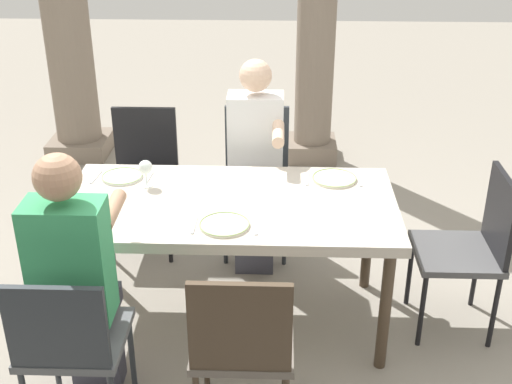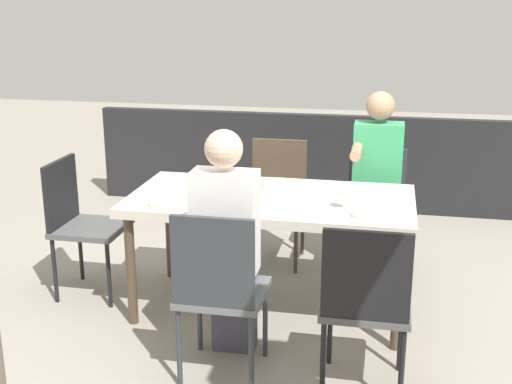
{
  "view_description": "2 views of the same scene",
  "coord_description": "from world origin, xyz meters",
  "views": [
    {
      "loc": [
        0.25,
        -3.14,
        2.37
      ],
      "look_at": [
        0.14,
        -0.05,
        0.84
      ],
      "focal_mm": 47.22,
      "sensor_mm": 36.0,
      "label": 1
    },
    {
      "loc": [
        -0.69,
        3.89,
        1.96
      ],
      "look_at": [
        0.09,
        0.01,
        0.79
      ],
      "focal_mm": 46.64,
      "sensor_mm": 36.0,
      "label": 2
    }
  ],
  "objects": [
    {
      "name": "chair_mid_north",
      "position": [
        0.11,
        0.87,
        0.54
      ],
      "size": [
        0.44,
        0.44,
        0.94
      ],
      "color": "#5B5E61",
      "rests_on": "ground"
    },
    {
      "name": "fork_1",
      "position": [
        -0.16,
        -0.27,
        0.77
      ],
      "size": [
        0.02,
        0.17,
        0.01
      ],
      "primitive_type": "cube",
      "rotation": [
        0.0,
        0.0,
        -0.02
      ],
      "color": "silver",
      "rests_on": "dining_table"
    },
    {
      "name": "fork_0",
      "position": [
        -0.77,
        0.26,
        0.77
      ],
      "size": [
        0.03,
        0.17,
        0.01
      ],
      "primitive_type": "cube",
      "rotation": [
        0.0,
        0.0,
        -0.1
      ],
      "color": "silver",
      "rests_on": "dining_table"
    },
    {
      "name": "chair_west_north",
      "position": [
        -0.63,
        0.87,
        0.54
      ],
      "size": [
        0.44,
        0.44,
        0.93
      ],
      "color": "#4F4F50",
      "rests_on": "ground"
    },
    {
      "name": "diner_man_white",
      "position": [
        -0.63,
        -0.67,
        0.71
      ],
      "size": [
        0.35,
        0.49,
        1.33
      ],
      "color": "#3F3F4C",
      "rests_on": "ground"
    },
    {
      "name": "spoon_1",
      "position": [
        0.14,
        -0.27,
        0.77
      ],
      "size": [
        0.03,
        0.17,
        0.01
      ],
      "primitive_type": "cube",
      "rotation": [
        0.0,
        0.0,
        0.09
      ],
      "color": "silver",
      "rests_on": "dining_table"
    },
    {
      "name": "diner_woman_green",
      "position": [
        0.11,
        0.67,
        0.7
      ],
      "size": [
        0.35,
        0.49,
        1.32
      ],
      "color": "#3F3F4C",
      "rests_on": "ground"
    },
    {
      "name": "plate_1",
      "position": [
        -0.01,
        -0.27,
        0.77
      ],
      "size": [
        0.25,
        0.25,
        0.02
      ],
      "color": "silver",
      "rests_on": "dining_table"
    },
    {
      "name": "plate_2",
      "position": [
        0.57,
        0.28,
        0.77
      ],
      "size": [
        0.25,
        0.25,
        0.02
      ],
      "color": "silver",
      "rests_on": "dining_table"
    },
    {
      "name": "dining_table",
      "position": [
        0.0,
        0.0,
        0.7
      ],
      "size": [
        1.76,
        0.9,
        0.76
      ],
      "color": "beige",
      "rests_on": "ground"
    },
    {
      "name": "fork_2",
      "position": [
        0.42,
        0.28,
        0.77
      ],
      "size": [
        0.03,
        0.17,
        0.01
      ],
      "primitive_type": "cube",
      "rotation": [
        0.0,
        0.0,
        -0.07
      ],
      "color": "silver",
      "rests_on": "dining_table"
    },
    {
      "name": "chair_mid_south",
      "position": [
        0.11,
        -0.87,
        0.54
      ],
      "size": [
        0.44,
        0.44,
        0.91
      ],
      "color": "#6A6158",
      "rests_on": "ground"
    },
    {
      "name": "spoon_2",
      "position": [
        0.72,
        0.28,
        0.77
      ],
      "size": [
        0.03,
        0.17,
        0.01
      ],
      "primitive_type": "cube",
      "rotation": [
        0.0,
        0.0,
        -0.11
      ],
      "color": "silver",
      "rests_on": "dining_table"
    },
    {
      "name": "chair_west_south",
      "position": [
        -0.63,
        -0.86,
        0.52
      ],
      "size": [
        0.44,
        0.44,
        0.88
      ],
      "color": "#5B5E61",
      "rests_on": "ground"
    },
    {
      "name": "wine_glass_0",
      "position": [
        -0.47,
        0.16,
        0.87
      ],
      "size": [
        0.08,
        0.08,
        0.15
      ],
      "color": "white",
      "rests_on": "dining_table"
    },
    {
      "name": "ground_plane",
      "position": [
        0.0,
        0.0,
        0.0
      ],
      "size": [
        16.0,
        16.0,
        0.0
      ],
      "primitive_type": "plane",
      "color": "gray"
    },
    {
      "name": "spoon_0",
      "position": [
        -0.47,
        0.26,
        0.77
      ],
      "size": [
        0.03,
        0.17,
        0.01
      ],
      "primitive_type": "cube",
      "rotation": [
        0.0,
        0.0,
        -0.08
      ],
      "color": "silver",
      "rests_on": "dining_table"
    },
    {
      "name": "chair_head_east",
      "position": [
        1.3,
        0.0,
        0.54
      ],
      "size": [
        0.44,
        0.44,
        0.92
      ],
      "color": "#4F4F50",
      "rests_on": "ground"
    },
    {
      "name": "plate_0",
      "position": [
        -0.62,
        0.26,
        0.77
      ],
      "size": [
        0.23,
        0.23,
        0.02
      ],
      "color": "white",
      "rests_on": "dining_table"
    }
  ]
}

